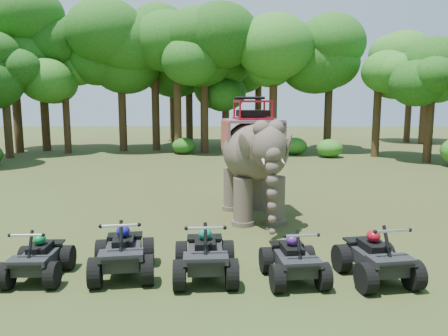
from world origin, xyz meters
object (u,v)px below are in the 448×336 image
(atv_2, at_px, (205,248))
(atv_3, at_px, (294,254))
(elephant, at_px, (253,158))
(atv_4, at_px, (376,251))
(atv_1, at_px, (123,246))
(atv_0, at_px, (38,253))

(atv_2, distance_m, atv_3, 1.90)
(elephant, height_order, atv_4, elephant)
(atv_4, bearing_deg, elephant, 104.13)
(elephant, height_order, atv_3, elephant)
(elephant, xyz_separation_m, atv_3, (0.56, -5.28, -1.37))
(atv_2, height_order, atv_3, atv_2)
(atv_1, bearing_deg, atv_2, -14.22)
(atv_3, xyz_separation_m, atv_4, (1.78, 0.03, 0.05))
(atv_2, distance_m, atv_4, 3.67)
(atv_3, distance_m, atv_4, 1.78)
(atv_0, xyz_separation_m, atv_4, (7.28, -0.05, 0.07))
(atv_1, relative_size, atv_2, 1.00)
(atv_0, relative_size, atv_3, 0.98)
(elephant, distance_m, atv_1, 6.05)
(elephant, xyz_separation_m, atv_4, (2.34, -5.25, -1.32))
(atv_2, bearing_deg, atv_0, 176.76)
(atv_2, bearing_deg, atv_4, -5.15)
(atv_4, bearing_deg, atv_3, 171.22)
(atv_0, bearing_deg, atv_3, -3.16)
(atv_1, xyz_separation_m, atv_3, (3.71, -0.28, -0.07))
(atv_1, height_order, atv_2, same)
(atv_1, distance_m, atv_3, 3.72)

